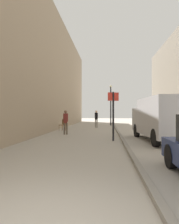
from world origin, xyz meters
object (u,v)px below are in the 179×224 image
(pedestrian_mid_block, at_px, (96,118))
(lamp_post, at_px, (111,102))
(delivery_van, at_px, (161,118))
(cafe_chair_near_window, at_px, (63,124))
(pedestrian_main_foreground, at_px, (66,121))
(street_sign_post, at_px, (113,112))

(pedestrian_mid_block, relative_size, lamp_post, 0.36)
(delivery_van, distance_m, cafe_chair_near_window, 8.66)
(pedestrian_main_foreground, relative_size, lamp_post, 0.35)
(pedestrian_main_foreground, xyz_separation_m, pedestrian_mid_block, (1.74, 6.65, 0.03))
(pedestrian_main_foreground, distance_m, delivery_van, 6.29)
(pedestrian_mid_block, relative_size, street_sign_post, 0.66)
(pedestrian_main_foreground, distance_m, street_sign_post, 4.26)
(pedestrian_main_foreground, height_order, delivery_van, delivery_van)
(lamp_post, bearing_deg, street_sign_post, -90.49)
(lamp_post, bearing_deg, delivery_van, -79.51)
(cafe_chair_near_window, bearing_deg, street_sign_post, 159.54)
(delivery_van, relative_size, lamp_post, 1.13)
(pedestrian_main_foreground, xyz_separation_m, delivery_van, (5.67, -2.70, 0.26))
(delivery_van, xyz_separation_m, lamp_post, (-2.40, 12.97, 1.51))
(cafe_chair_near_window, bearing_deg, pedestrian_mid_block, -90.19)
(delivery_van, height_order, lamp_post, lamp_post)
(pedestrian_mid_block, height_order, lamp_post, lamp_post)
(pedestrian_main_foreground, distance_m, lamp_post, 10.92)
(delivery_van, height_order, cafe_chair_near_window, delivery_van)
(cafe_chair_near_window, bearing_deg, delivery_van, 173.81)
(street_sign_post, distance_m, lamp_post, 13.13)
(delivery_van, distance_m, street_sign_post, 2.54)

